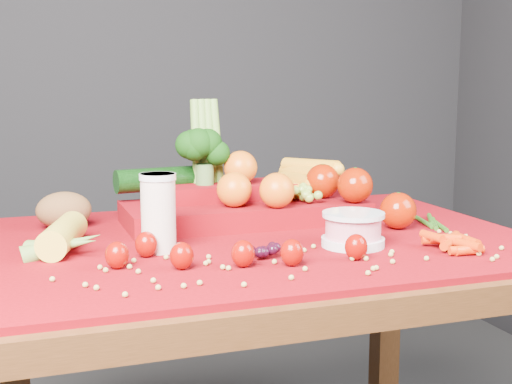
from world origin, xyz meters
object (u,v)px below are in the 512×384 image
object	(u,v)px
milk_glass	(158,210)
produce_mound	(254,195)
table	(259,289)
yogurt_bowl	(353,228)

from	to	relation	value
milk_glass	produce_mound	bearing A→B (deg)	38.30
table	milk_glass	size ratio (longest dim) A/B	7.68
table	produce_mound	xyz separation A→B (m)	(0.04, 0.15, 0.17)
produce_mound	milk_glass	bearing A→B (deg)	-141.70
yogurt_bowl	milk_glass	bearing A→B (deg)	167.07
milk_glass	produce_mound	distance (m)	0.32
table	yogurt_bowl	distance (m)	0.24
yogurt_bowl	produce_mound	xyz separation A→B (m)	(-0.10, 0.28, 0.02)
table	yogurt_bowl	bearing A→B (deg)	-41.99
table	milk_glass	distance (m)	0.28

